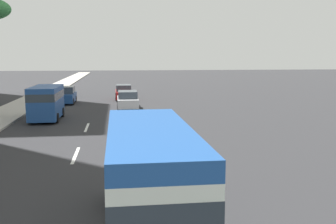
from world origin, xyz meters
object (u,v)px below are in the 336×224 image
object	(u,v)px
van_fourth	(46,101)
car_fifth	(124,93)
car_second	(65,95)
car_third	(128,100)
minibus_lead	(150,176)

from	to	relation	value
van_fourth	car_fifth	bearing A→B (deg)	155.57
car_second	car_third	xyz separation A→B (m)	(-4.56, -6.18, -0.04)
car_third	van_fourth	distance (m)	8.64
car_second	car_fifth	size ratio (longest dim) A/B	0.91
car_second	car_third	world-z (taller)	car_second
car_third	van_fourth	world-z (taller)	van_fourth
car_third	car_fifth	world-z (taller)	car_fifth
minibus_lead	car_fifth	bearing A→B (deg)	0.11
van_fourth	car_second	bearing A→B (deg)	179.71
car_second	car_third	size ratio (longest dim) A/B	0.90
car_third	car_fifth	distance (m)	7.27
minibus_lead	van_fourth	size ratio (longest dim) A/B	1.38
car_second	car_third	bearing A→B (deg)	53.61
car_second	van_fourth	distance (m)	10.52
van_fourth	car_fifth	world-z (taller)	van_fourth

